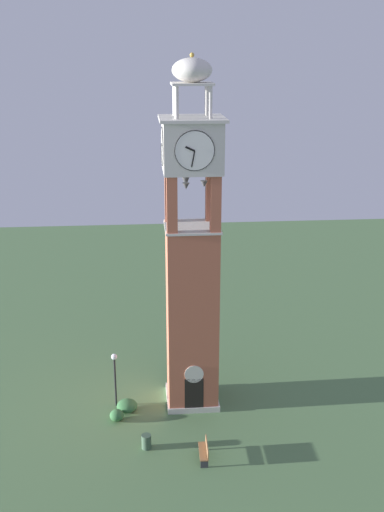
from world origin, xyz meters
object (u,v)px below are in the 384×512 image
at_px(clock_tower, 192,269).
at_px(trash_bin, 146,442).
at_px(lamp_post, 115,370).
at_px(park_bench, 205,451).

bearing_deg(clock_tower, trash_bin, -121.67).
relative_size(clock_tower, lamp_post, 5.84).
xyz_separation_m(park_bench, lamp_post, (-4.76, 5.47, 1.94)).
bearing_deg(park_bench, clock_tower, 91.71).
height_order(lamp_post, trash_bin, lamp_post).
bearing_deg(clock_tower, park_bench, -88.29).
bearing_deg(trash_bin, clock_tower, 58.33).
bearing_deg(clock_tower, lamp_post, -176.43).
xyz_separation_m(lamp_post, trash_bin, (1.75, -4.31, -2.02)).
relative_size(clock_tower, trash_bin, 25.16).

